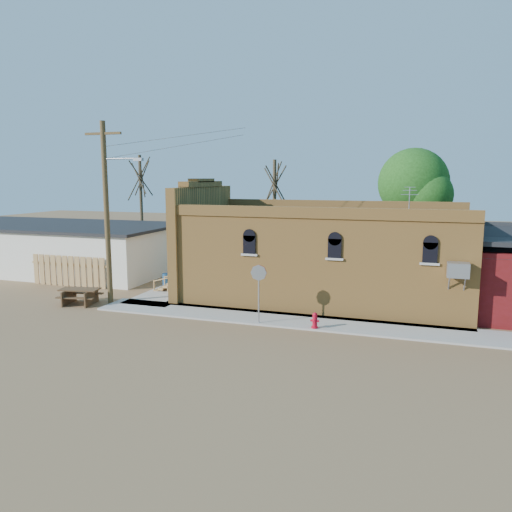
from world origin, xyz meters
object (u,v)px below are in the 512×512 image
(trash_barrel, at_px, (166,280))
(brick_bar, at_px, (320,254))
(fire_hydrant, at_px, (315,320))
(stop_sign, at_px, (259,278))
(utility_pole, at_px, (107,209))
(picnic_table, at_px, (80,294))

(trash_barrel, bearing_deg, brick_bar, 0.46)
(fire_hydrant, distance_m, stop_sign, 2.96)
(utility_pole, bearing_deg, trash_barrel, 78.69)
(trash_barrel, height_order, picnic_table, same)
(brick_bar, xyz_separation_m, trash_barrel, (-8.94, -0.07, -1.90))
(fire_hydrant, bearing_deg, utility_pole, 170.35)
(brick_bar, xyz_separation_m, picnic_table, (-11.14, -4.99, -1.82))
(stop_sign, distance_m, trash_barrel, 9.31)
(utility_pole, xyz_separation_m, picnic_table, (-1.36, -0.70, -4.25))
(utility_pole, relative_size, fire_hydrant, 13.41)
(utility_pole, distance_m, trash_barrel, 6.11)
(stop_sign, xyz_separation_m, trash_barrel, (-7.40, 5.42, -1.60))
(fire_hydrant, height_order, picnic_table, picnic_table)
(utility_pole, height_order, stop_sign, utility_pole)
(brick_bar, bearing_deg, utility_pole, -156.31)
(utility_pole, height_order, picnic_table, utility_pole)
(fire_hydrant, height_order, trash_barrel, trash_barrel)
(fire_hydrant, distance_m, trash_barrel, 11.26)
(brick_bar, distance_m, utility_pole, 10.96)
(fire_hydrant, relative_size, picnic_table, 0.31)
(utility_pole, distance_m, stop_sign, 8.77)
(trash_barrel, bearing_deg, picnic_table, -114.08)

